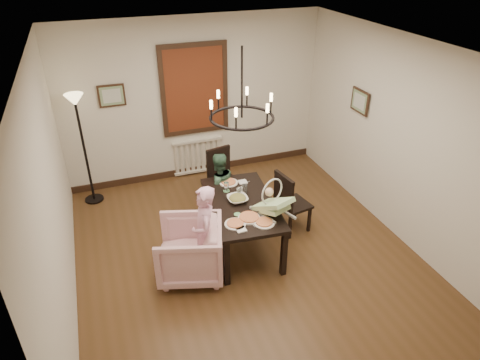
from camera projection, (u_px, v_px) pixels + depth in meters
room_shell at (236, 152)px, 5.59m from camera, size 4.51×5.00×2.81m
dining_table at (242, 208)px, 5.82m from camera, size 1.02×1.63×0.72m
chair_far at (225, 179)px, 6.85m from camera, size 0.50×0.50×0.95m
chair_right at (294, 201)px, 6.24m from camera, size 0.50×0.50×0.98m
armchair at (190, 250)px, 5.45m from camera, size 1.04×1.02×0.76m
elderly_woman at (205, 240)px, 5.36m from camera, size 0.32×0.43×1.08m
seated_man at (219, 193)px, 6.49m from camera, size 0.49×0.40×0.93m
baby_bouncer at (273, 203)px, 5.46m from camera, size 0.54×0.62×0.34m
salad_bowl at (238, 199)px, 5.79m from camera, size 0.33×0.33×0.08m
pizza_platter at (249, 218)px, 5.44m from camera, size 0.28×0.28×0.04m
drinking_glass at (239, 192)px, 5.89m from camera, size 0.06×0.06×0.13m
window_blinds at (195, 90)px, 7.19m from camera, size 1.00×0.03×1.40m
radiator at (198, 156)px, 7.84m from camera, size 0.92×0.12×0.62m
picture_back at (112, 96)px, 6.78m from camera, size 0.42×0.03×0.36m
picture_right at (360, 101)px, 6.55m from camera, size 0.03×0.42×0.36m
floor_lamp at (85, 152)px, 6.73m from camera, size 0.30×0.30×1.80m
chandelier at (242, 118)px, 5.17m from camera, size 0.80×0.80×0.04m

